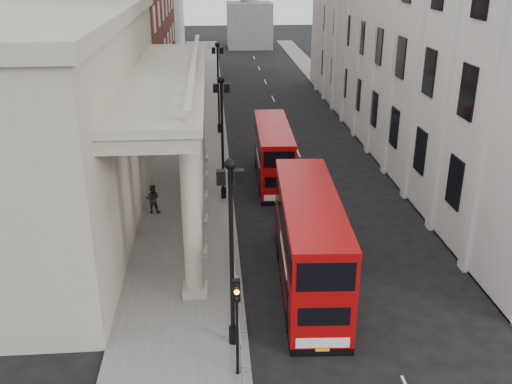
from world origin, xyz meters
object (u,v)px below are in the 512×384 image
Objects in this scene: bus_near at (309,241)px; pedestrian_a at (197,211)px; lamp_post_south at (231,243)px; pedestrian_b at (153,199)px; lamp_post_mid at (222,130)px; pedestrian_c at (197,186)px; traffic_light at (237,310)px; lamp_post_north at (218,82)px; bus_far at (273,152)px.

bus_near is 9.57m from pedestrian_a.
lamp_post_south reaches higher than pedestrian_b.
pedestrian_c is at bearing -177.01° from lamp_post_mid.
pedestrian_a is 3.87m from pedestrian_c.
lamp_post_mid is 12.38m from bus_near.
lamp_post_mid reaches higher than traffic_light.
lamp_post_mid is at bearing 90.32° from traffic_light.
traffic_light reaches higher than pedestrian_c.
lamp_post_north is 27.88m from bus_near.
pedestrian_a is at bearing -94.98° from lamp_post_north.
lamp_post_mid reaches higher than bus_far.
lamp_post_mid is at bearing -149.46° from pedestrian_b.
pedestrian_a is 0.87× the size of pedestrian_c.
bus_near is 14.89m from bus_far.
bus_near is at bearing 48.74° from lamp_post_south.
bus_far is (3.66, 21.41, -0.92)m from traffic_light.
bus_far is at bearing 79.03° from lamp_post_south.
bus_far reaches higher than pedestrian_c.
pedestrian_c is at bearing -138.18° from pedestrian_b.
pedestrian_a is (-1.74, -3.97, -3.95)m from lamp_post_mid.
bus_near reaches higher than pedestrian_b.
bus_near is at bearing -81.82° from lamp_post_north.
lamp_post_mid is at bearing -136.19° from bus_far.
pedestrian_c is at bearing 98.22° from pedestrian_a.
bus_far is at bearing 93.78° from bus_near.
lamp_post_south is at bearing -74.85° from pedestrian_a.
lamp_post_north is at bearing 90.17° from traffic_light.
lamp_post_mid is (0.00, 16.00, 0.00)m from lamp_post_south.
traffic_light is at bearing 112.56° from pedestrian_b.
lamp_post_north is 19.05m from pedestrian_b.
bus_near is (3.85, 6.53, -0.57)m from traffic_light.
pedestrian_b is (-4.60, -18.09, -3.84)m from lamp_post_north.
pedestrian_c is (-1.83, -16.10, -3.83)m from lamp_post_north.
traffic_light reaches higher than bus_far.
pedestrian_b is at bearing 106.43° from traffic_light.
lamp_post_north reaches higher than traffic_light.
lamp_post_mid is 5.86m from pedestrian_a.
traffic_light is 21.74m from bus_far.
lamp_post_north is 20.43m from pedestrian_a.
traffic_light is (0.10, -18.02, -1.80)m from lamp_post_mid.
traffic_light is 0.44× the size of bus_far.
lamp_post_south is 15.15m from pedestrian_b.
pedestrian_b is 0.99× the size of pedestrian_c.
bus_near is (3.95, 4.51, -2.38)m from lamp_post_south.
pedestrian_a is at bearing 130.13° from bus_near.
lamp_post_south is at bearing -128.23° from bus_near.
pedestrian_c is at bearing 119.92° from bus_near.
lamp_post_north is 34.07m from traffic_light.
lamp_post_south is 0.85× the size of bus_far.
traffic_light is at bearing -75.62° from pedestrian_a.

